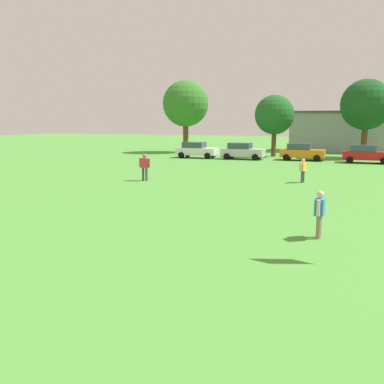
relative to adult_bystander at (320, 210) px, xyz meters
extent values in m
plane|color=#4C9338|center=(-6.63, 14.42, -0.97)|extent=(160.00, 160.00, 0.00)
cylinder|color=#8C7259|center=(-0.01, -0.12, -0.57)|extent=(0.15, 0.15, 0.80)
cylinder|color=#8C7259|center=(0.01, 0.12, -0.57)|extent=(0.15, 0.15, 0.80)
cube|color=#337FCC|center=(0.00, 0.00, 0.11)|extent=(0.33, 0.55, 0.57)
cylinder|color=beige|center=(-0.02, -0.33, 0.13)|extent=(0.12, 0.12, 0.53)
cylinder|color=beige|center=(0.02, 0.33, 0.13)|extent=(0.12, 0.12, 0.53)
sphere|color=beige|center=(0.00, 0.00, 0.54)|extent=(0.25, 0.25, 0.25)
cylinder|color=#4C4C51|center=(-12.38, 10.84, -0.54)|extent=(0.16, 0.16, 0.87)
cylinder|color=#4C4C51|center=(-12.12, 10.81, -0.54)|extent=(0.16, 0.16, 0.87)
cube|color=#D8334C|center=(-12.25, 10.82, 0.21)|extent=(0.61, 0.38, 0.62)
cylinder|color=#936B4C|center=(-12.61, 10.86, 0.23)|extent=(0.13, 0.13, 0.58)
cylinder|color=#936B4C|center=(-11.89, 10.79, 0.23)|extent=(0.13, 0.13, 0.58)
sphere|color=#936B4C|center=(-12.25, 10.82, 0.67)|extent=(0.27, 0.27, 0.27)
cylinder|color=#4C4C51|center=(-2.38, 13.58, -0.59)|extent=(0.14, 0.14, 0.76)
cylinder|color=#4C4C51|center=(-2.31, 13.80, -0.59)|extent=(0.14, 0.14, 0.76)
cube|color=yellow|center=(-2.35, 13.69, 0.05)|extent=(0.42, 0.57, 0.53)
cylinder|color=beige|center=(-2.44, 13.39, 0.07)|extent=(0.11, 0.11, 0.50)
cylinder|color=beige|center=(-2.25, 13.99, 0.07)|extent=(0.11, 0.11, 0.50)
sphere|color=beige|center=(-2.35, 13.69, 0.45)|extent=(0.24, 0.24, 0.24)
cube|color=white|center=(-15.29, 28.75, -0.27)|extent=(4.30, 1.80, 0.76)
cube|color=#334756|center=(-15.63, 28.75, 0.41)|extent=(2.24, 1.58, 0.60)
cylinder|color=black|center=(-13.83, 29.65, -0.65)|extent=(0.64, 0.22, 0.64)
cylinder|color=black|center=(-13.83, 27.85, -0.65)|extent=(0.64, 0.22, 0.64)
cylinder|color=black|center=(-16.75, 29.65, -0.65)|extent=(0.64, 0.22, 0.64)
cylinder|color=black|center=(-16.75, 27.85, -0.65)|extent=(0.64, 0.22, 0.64)
cube|color=silver|center=(-10.34, 28.92, -0.27)|extent=(4.30, 1.80, 0.76)
cube|color=#334756|center=(-10.68, 28.92, 0.41)|extent=(2.24, 1.58, 0.60)
cylinder|color=black|center=(-8.88, 29.82, -0.65)|extent=(0.64, 0.22, 0.64)
cylinder|color=black|center=(-8.88, 28.02, -0.65)|extent=(0.64, 0.22, 0.64)
cylinder|color=black|center=(-11.80, 29.82, -0.65)|extent=(0.64, 0.22, 0.64)
cylinder|color=black|center=(-11.80, 28.02, -0.65)|extent=(0.64, 0.22, 0.64)
cube|color=orange|center=(-4.49, 29.88, -0.27)|extent=(4.30, 1.80, 0.76)
cube|color=#334756|center=(-4.84, 29.88, 0.41)|extent=(2.24, 1.58, 0.60)
cylinder|color=black|center=(-3.03, 30.78, -0.65)|extent=(0.64, 0.22, 0.64)
cylinder|color=black|center=(-3.03, 28.98, -0.65)|extent=(0.64, 0.22, 0.64)
cylinder|color=black|center=(-5.95, 30.78, -0.65)|extent=(0.64, 0.22, 0.64)
cylinder|color=black|center=(-5.95, 28.98, -0.65)|extent=(0.64, 0.22, 0.64)
cube|color=red|center=(1.48, 29.22, -0.27)|extent=(4.30, 1.80, 0.76)
cube|color=#334756|center=(1.13, 29.22, 0.41)|extent=(2.24, 1.58, 0.60)
cylinder|color=black|center=(2.94, 30.12, -0.65)|extent=(0.64, 0.22, 0.64)
cylinder|color=black|center=(2.94, 28.32, -0.65)|extent=(0.64, 0.22, 0.64)
cylinder|color=black|center=(0.01, 30.12, -0.65)|extent=(0.64, 0.22, 0.64)
cylinder|color=black|center=(0.01, 28.32, -0.65)|extent=(0.64, 0.22, 0.64)
cylinder|color=brown|center=(-19.61, 36.13, 0.81)|extent=(0.66, 0.66, 3.57)
sphere|color=#337528|center=(-19.61, 36.13, 5.00)|extent=(5.64, 5.64, 5.64)
cylinder|color=brown|center=(-8.15, 33.68, 0.39)|extent=(0.50, 0.50, 2.72)
sphere|color=#1E5B23|center=(-8.15, 33.68, 3.57)|extent=(4.30, 4.30, 4.30)
cylinder|color=brown|center=(1.12, 35.14, 0.70)|extent=(0.61, 0.61, 3.33)
sphere|color=#194C1E|center=(1.12, 35.14, 4.60)|extent=(5.27, 5.27, 5.27)
cube|color=#9999A3|center=(-1.31, 44.78, 1.45)|extent=(12.77, 7.38, 4.85)
cube|color=#4C4742|center=(-1.31, 44.78, 4.00)|extent=(13.28, 7.68, 0.24)
camera|label=1|loc=(1.34, -15.33, 3.02)|focal=41.58mm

